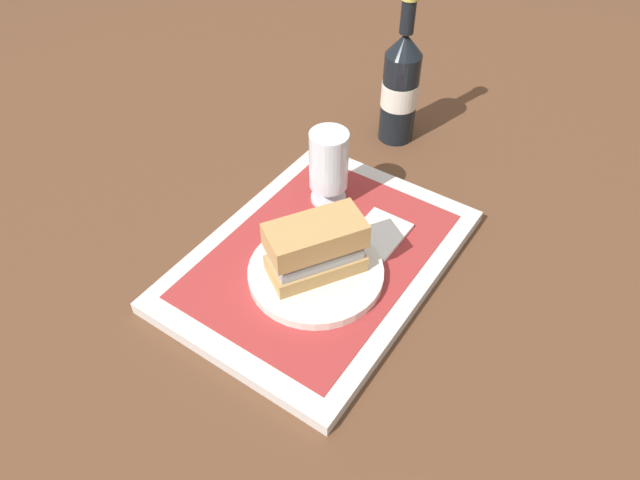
# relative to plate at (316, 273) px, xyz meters

# --- Properties ---
(ground_plane) EXTENTS (3.00, 3.00, 0.00)m
(ground_plane) POSITION_rel_plate_xyz_m (0.04, 0.02, -0.03)
(ground_plane) COLOR brown
(tray) EXTENTS (0.44, 0.32, 0.02)m
(tray) POSITION_rel_plate_xyz_m (0.04, 0.02, -0.02)
(tray) COLOR silver
(tray) RESTS_ON ground_plane
(placemat) EXTENTS (0.38, 0.27, 0.00)m
(placemat) POSITION_rel_plate_xyz_m (0.04, 0.02, -0.01)
(placemat) COLOR #9E2D2D
(placemat) RESTS_ON tray
(plate) EXTENTS (0.19, 0.19, 0.01)m
(plate) POSITION_rel_plate_xyz_m (0.00, 0.00, 0.00)
(plate) COLOR silver
(plate) RESTS_ON placemat
(sandwich) EXTENTS (0.14, 0.12, 0.08)m
(sandwich) POSITION_rel_plate_xyz_m (0.00, -0.00, 0.05)
(sandwich) COLOR tan
(sandwich) RESTS_ON plate
(beer_glass) EXTENTS (0.06, 0.06, 0.12)m
(beer_glass) POSITION_rel_plate_xyz_m (0.15, 0.08, 0.06)
(beer_glass) COLOR silver
(beer_glass) RESTS_ON placemat
(napkin_folded) EXTENTS (0.09, 0.07, 0.01)m
(napkin_folded) POSITION_rel_plate_xyz_m (0.12, -0.03, -0.00)
(napkin_folded) COLOR white
(napkin_folded) RESTS_ON placemat
(beer_bottle) EXTENTS (0.07, 0.07, 0.27)m
(beer_bottle) POSITION_rel_plate_xyz_m (0.39, 0.09, 0.08)
(beer_bottle) COLOR black
(beer_bottle) RESTS_ON ground_plane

